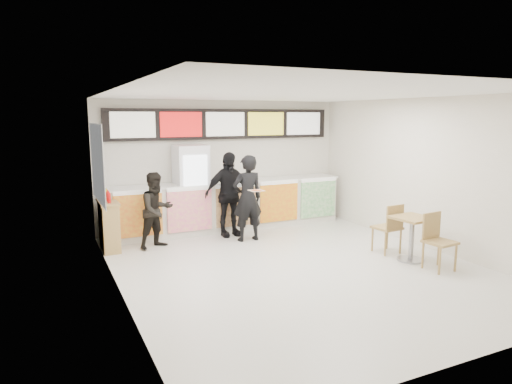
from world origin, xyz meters
TOP-DOWN VIEW (x-y plane):
  - floor at (0.00, 0.00)m, footprint 7.00×7.00m
  - ceiling at (0.00, 0.00)m, footprint 7.00×7.00m
  - wall_back at (0.00, 3.50)m, footprint 6.00×0.00m
  - wall_left at (-3.00, 0.00)m, footprint 0.00×7.00m
  - wall_right at (3.00, 0.00)m, footprint 0.00×7.00m
  - service_counter at (0.00, 3.09)m, footprint 5.56×0.77m
  - menu_board at (0.00, 3.41)m, footprint 5.50×0.14m
  - drinks_fridge at (-0.93, 3.11)m, footprint 0.70×0.67m
  - mirror_panel at (-2.99, 2.45)m, footprint 0.01×2.00m
  - customer_main at (-0.06, 1.99)m, footprint 0.67×0.45m
  - customer_left at (-1.92, 2.29)m, footprint 0.91×0.82m
  - customer_mid at (-0.27, 2.55)m, footprint 1.11×0.49m
  - pizza_slice at (-0.06, 1.54)m, footprint 0.36×0.36m
  - cafe_table at (2.09, -0.56)m, footprint 0.72×1.71m
  - condiment_ledge at (-2.82, 2.55)m, footprint 0.36×0.88m

SIDE VIEW (x-z plane):
  - floor at x=0.00m, z-range 0.00..0.00m
  - condiment_ledge at x=-2.82m, z-range -0.08..1.09m
  - cafe_table at x=2.09m, z-range 0.08..1.06m
  - service_counter at x=0.00m, z-range 0.00..1.14m
  - customer_left at x=-1.92m, z-range 0.00..1.54m
  - customer_main at x=-0.06m, z-range 0.00..1.83m
  - customer_mid at x=-0.27m, z-range 0.00..1.87m
  - drinks_fridge at x=-0.93m, z-range 0.00..2.00m
  - pizza_slice at x=-0.06m, z-range 1.15..1.17m
  - wall_back at x=0.00m, z-range -1.50..4.50m
  - wall_left at x=-3.00m, z-range -2.00..5.00m
  - wall_right at x=3.00m, z-range -2.00..5.00m
  - mirror_panel at x=-2.99m, z-range 1.00..2.50m
  - menu_board at x=0.00m, z-range 2.10..2.80m
  - ceiling at x=0.00m, z-range 3.00..3.00m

